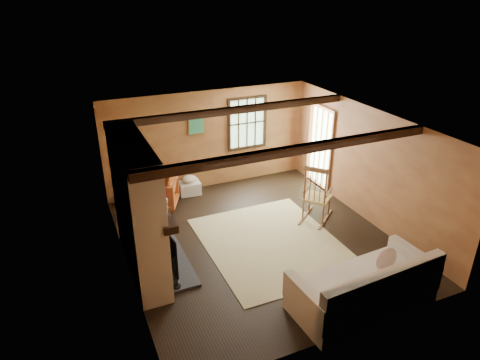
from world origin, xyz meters
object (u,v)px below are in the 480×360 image
rocking_chair (316,197)px  armchair (160,193)px  sofa (365,290)px  fireplace (140,214)px  laundry_basket (190,188)px

rocking_chair → armchair: rocking_chair is taller
rocking_chair → armchair: bearing=17.1°
sofa → armchair: size_ratio=3.13×
armchair → sofa: bearing=49.6°
sofa → armchair: sofa is taller
fireplace → armchair: (0.82, 2.15, -0.76)m
fireplace → armchair: fireplace is taller
rocking_chair → sofa: (-0.80, -2.63, -0.21)m
fireplace → laundry_basket: size_ratio=4.80×
sofa → armchair: (-2.10, 4.52, 0.01)m
laundry_basket → armchair: 0.89m
rocking_chair → sofa: 2.76m
rocking_chair → laundry_basket: size_ratio=2.56×
sofa → laundry_basket: (-1.30, 4.88, -0.18)m
fireplace → armchair: size_ratio=3.21×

